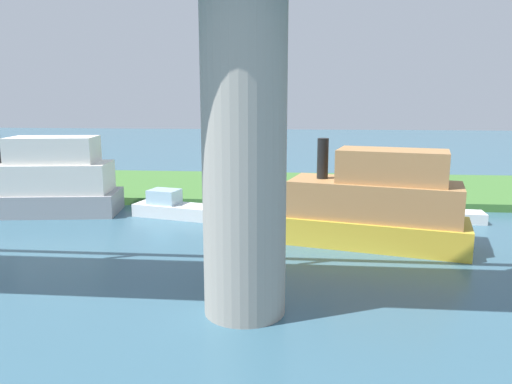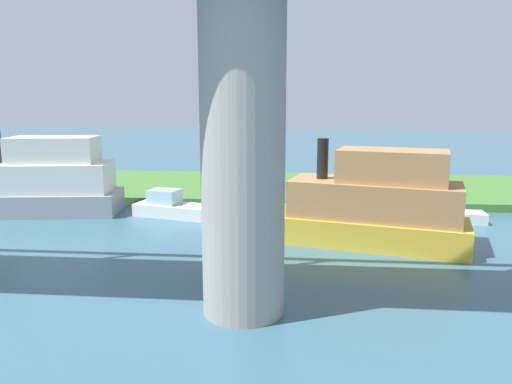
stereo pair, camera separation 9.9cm
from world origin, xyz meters
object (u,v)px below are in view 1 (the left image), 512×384
(motorboat_white, at_px, (369,206))
(motorboat_red, at_px, (39,183))
(bridge_pylon, at_px, (244,156))
(person_on_bank, at_px, (309,183))
(riverboat_paddlewheel, at_px, (172,207))
(pontoon_yellow, at_px, (447,214))
(mooring_post, at_px, (417,191))

(motorboat_white, relative_size, motorboat_red, 1.00)
(bridge_pylon, distance_m, person_on_bank, 18.58)
(bridge_pylon, bearing_deg, riverboat_paddlewheel, -65.45)
(person_on_bank, relative_size, riverboat_paddlewheel, 0.28)
(motorboat_white, xyz_separation_m, motorboat_red, (19.05, -4.54, 0.03))
(bridge_pylon, distance_m, riverboat_paddlewheel, 14.72)
(person_on_bank, relative_size, pontoon_yellow, 0.35)
(motorboat_white, xyz_separation_m, pontoon_yellow, (-5.06, -4.73, -1.41))
(pontoon_yellow, bearing_deg, motorboat_white, 43.07)
(bridge_pylon, bearing_deg, motorboat_white, -121.91)
(mooring_post, distance_m, motorboat_red, 23.61)
(motorboat_red, bearing_deg, riverboat_paddlewheel, 179.87)
(mooring_post, xyz_separation_m, riverboat_paddlewheel, (15.12, 3.94, -0.47))
(person_on_bank, bearing_deg, riverboat_paddlewheel, 32.82)
(mooring_post, distance_m, riverboat_paddlewheel, 15.63)
(mooring_post, bearing_deg, pontoon_yellow, 102.89)
(motorboat_red, relative_size, pontoon_yellow, 2.63)
(bridge_pylon, height_order, motorboat_red, bridge_pylon)
(bridge_pylon, height_order, pontoon_yellow, bridge_pylon)
(mooring_post, xyz_separation_m, motorboat_white, (4.21, 8.46, 0.83))
(bridge_pylon, relative_size, riverboat_paddlewheel, 2.05)
(riverboat_paddlewheel, height_order, motorboat_red, motorboat_red)
(bridge_pylon, height_order, person_on_bank, bridge_pylon)
(person_on_bank, distance_m, pontoon_yellow, 9.32)
(motorboat_red, distance_m, pontoon_yellow, 24.16)
(person_on_bank, bearing_deg, motorboat_white, 105.52)
(pontoon_yellow, bearing_deg, riverboat_paddlewheel, 0.75)
(mooring_post, relative_size, riverboat_paddlewheel, 0.21)
(motorboat_white, bearing_deg, riverboat_paddlewheel, -22.53)
(person_on_bank, relative_size, motorboat_white, 0.13)
(bridge_pylon, height_order, riverboat_paddlewheel, bridge_pylon)
(person_on_bank, xyz_separation_m, riverboat_paddlewheel, (8.18, 5.28, -0.63))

